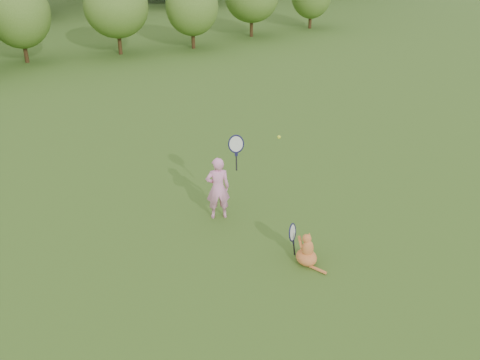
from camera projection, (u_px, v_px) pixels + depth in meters
ground at (257, 242)px, 8.41m from camera, size 100.00×100.00×0.00m
shrub_row at (31, 24)px, 17.51m from camera, size 28.00×3.00×2.80m
child at (218, 187)px, 8.85m from camera, size 0.65×0.45×1.64m
cat at (306, 248)px, 7.79m from camera, size 0.41×0.69×0.69m
tennis_ball at (279, 137)px, 9.77m from camera, size 0.06×0.06×0.06m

